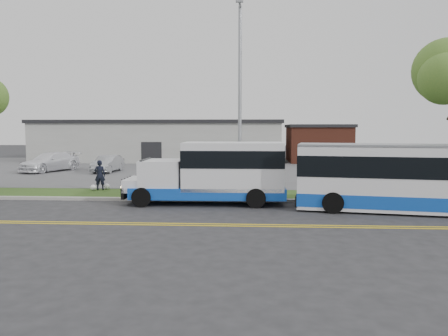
# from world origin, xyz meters

# --- Properties ---
(ground) EXTENTS (140.00, 140.00, 0.00)m
(ground) POSITION_xyz_m (0.00, 0.00, 0.00)
(ground) COLOR #28282B
(ground) RESTS_ON ground
(lane_line_north) EXTENTS (70.00, 0.12, 0.01)m
(lane_line_north) POSITION_xyz_m (0.00, -3.85, 0.01)
(lane_line_north) COLOR gold
(lane_line_north) RESTS_ON ground
(lane_line_south) EXTENTS (70.00, 0.12, 0.01)m
(lane_line_south) POSITION_xyz_m (0.00, -4.15, 0.01)
(lane_line_south) COLOR gold
(lane_line_south) RESTS_ON ground
(curb) EXTENTS (80.00, 0.30, 0.15)m
(curb) POSITION_xyz_m (0.00, 1.10, 0.07)
(curb) COLOR #9E9B93
(curb) RESTS_ON ground
(verge) EXTENTS (80.00, 3.30, 0.10)m
(verge) POSITION_xyz_m (0.00, 2.90, 0.05)
(verge) COLOR #2B4517
(verge) RESTS_ON ground
(parking_lot) EXTENTS (80.00, 25.00, 0.10)m
(parking_lot) POSITION_xyz_m (0.00, 17.00, 0.05)
(parking_lot) COLOR #4C4C4F
(parking_lot) RESTS_ON ground
(commercial_building) EXTENTS (25.40, 10.40, 4.35)m
(commercial_building) POSITION_xyz_m (-6.00, 27.00, 2.18)
(commercial_building) COLOR #9E9E99
(commercial_building) RESTS_ON ground
(brick_wing) EXTENTS (6.30, 7.30, 3.90)m
(brick_wing) POSITION_xyz_m (10.50, 26.00, 1.96)
(brick_wing) COLOR brown
(brick_wing) RESTS_ON ground
(streetlight_near) EXTENTS (0.35, 1.53, 9.50)m
(streetlight_near) POSITION_xyz_m (3.00, 2.73, 5.23)
(streetlight_near) COLOR gray
(streetlight_near) RESTS_ON verge
(shuttle_bus) EXTENTS (7.52, 2.62, 2.86)m
(shuttle_bus) POSITION_xyz_m (2.01, 0.61, 1.53)
(shuttle_bus) COLOR #1046B0
(shuttle_bus) RESTS_ON ground
(transit_bus) EXTENTS (10.50, 4.05, 2.84)m
(transit_bus) POSITION_xyz_m (10.70, -1.06, 1.44)
(transit_bus) COLOR silver
(transit_bus) RESTS_ON ground
(pedestrian) EXTENTS (0.64, 0.45, 1.65)m
(pedestrian) POSITION_xyz_m (-4.78, 4.00, 0.93)
(pedestrian) COLOR black
(pedestrian) RESTS_ON verge
(parked_car_a) EXTENTS (1.57, 4.02, 1.30)m
(parked_car_a) POSITION_xyz_m (-7.59, 13.75, 0.75)
(parked_car_a) COLOR #A2A4A9
(parked_car_a) RESTS_ON parking_lot
(parked_car_b) EXTENTS (3.91, 5.59, 1.50)m
(parked_car_b) POSITION_xyz_m (-12.38, 14.10, 0.85)
(parked_car_b) COLOR white
(parked_car_b) RESTS_ON parking_lot
(grocery_bag_left) EXTENTS (0.32, 0.32, 0.32)m
(grocery_bag_left) POSITION_xyz_m (-5.08, 3.75, 0.26)
(grocery_bag_left) COLOR white
(grocery_bag_left) RESTS_ON verge
(grocery_bag_right) EXTENTS (0.32, 0.32, 0.32)m
(grocery_bag_right) POSITION_xyz_m (-4.48, 4.25, 0.26)
(grocery_bag_right) COLOR white
(grocery_bag_right) RESTS_ON verge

